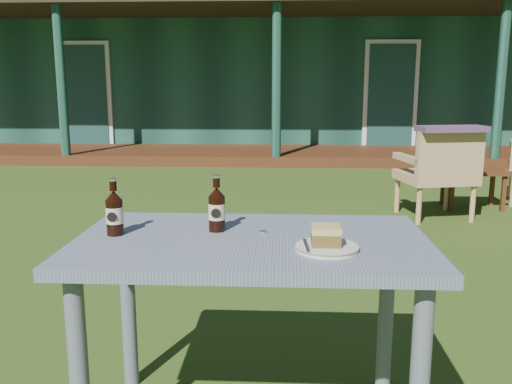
# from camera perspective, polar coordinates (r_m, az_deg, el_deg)

# --- Properties ---
(ground) EXTENTS (80.00, 80.00, 0.00)m
(ground) POSITION_cam_1_polar(r_m,az_deg,el_deg) (3.59, 1.05, -8.82)
(ground) COLOR #334916
(pavilion) EXTENTS (15.80, 8.30, 3.45)m
(pavilion) POSITION_cam_1_polar(r_m,az_deg,el_deg) (12.77, 2.46, 12.92)
(pavilion) COLOR #194233
(pavilion) RESTS_ON ground
(cafe_table) EXTENTS (1.20, 0.70, 0.72)m
(cafe_table) POSITION_cam_1_polar(r_m,az_deg,el_deg) (1.88, -0.46, -7.83)
(cafe_table) COLOR slate
(cafe_table) RESTS_ON ground
(plate) EXTENTS (0.20, 0.20, 0.01)m
(plate) POSITION_cam_1_polar(r_m,az_deg,el_deg) (1.73, 7.46, -5.80)
(plate) COLOR silver
(plate) RESTS_ON cafe_table
(cake_slice) EXTENTS (0.09, 0.09, 0.06)m
(cake_slice) POSITION_cam_1_polar(r_m,az_deg,el_deg) (1.73, 7.36, -4.53)
(cake_slice) COLOR brown
(cake_slice) RESTS_ON plate
(fork) EXTENTS (0.02, 0.14, 0.00)m
(fork) POSITION_cam_1_polar(r_m,az_deg,el_deg) (1.71, 5.32, -5.64)
(fork) COLOR silver
(fork) RESTS_ON plate
(cola_bottle_near) EXTENTS (0.06, 0.06, 0.20)m
(cola_bottle_near) POSITION_cam_1_polar(r_m,az_deg,el_deg) (1.92, -4.15, -1.77)
(cola_bottle_near) COLOR black
(cola_bottle_near) RESTS_ON cafe_table
(cola_bottle_far) EXTENTS (0.06, 0.06, 0.20)m
(cola_bottle_far) POSITION_cam_1_polar(r_m,az_deg,el_deg) (1.93, -14.68, -2.09)
(cola_bottle_far) COLOR black
(cola_bottle_far) RESTS_ON cafe_table
(bottle_cap) EXTENTS (0.03, 0.03, 0.01)m
(bottle_cap) POSITION_cam_1_polar(r_m,az_deg,el_deg) (1.91, 0.77, -4.22)
(bottle_cap) COLOR silver
(bottle_cap) RESTS_ON cafe_table
(armchair_left) EXTENTS (0.72, 0.69, 0.83)m
(armchair_left) POSITION_cam_1_polar(r_m,az_deg,el_deg) (5.25, 18.77, 2.24)
(armchair_left) COLOR tan
(armchair_left) RESTS_ON ground
(floral_throw) EXTENTS (0.63, 0.35, 0.05)m
(floral_throw) POSITION_cam_1_polar(r_m,az_deg,el_deg) (5.06, 19.92, 6.28)
(floral_throw) COLOR #593557
(floral_throw) RESTS_ON armchair_left
(side_table) EXTENTS (0.60, 0.40, 0.40)m
(side_table) POSITION_cam_1_polar(r_m,az_deg,el_deg) (5.87, 21.93, 1.69)
(side_table) COLOR #482311
(side_table) RESTS_ON ground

